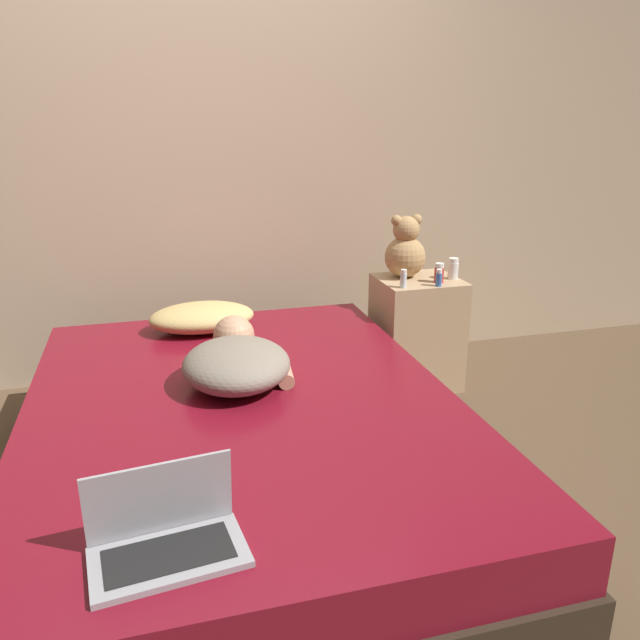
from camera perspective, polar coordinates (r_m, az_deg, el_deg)
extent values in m
plane|color=brown|center=(2.46, -6.74, -15.60)|extent=(12.00, 12.00, 0.00)
cube|color=tan|center=(3.34, -11.31, 16.90)|extent=(8.00, 0.06, 2.60)
cube|color=#2D2319|center=(2.40, -6.84, -13.36)|extent=(1.53, 2.05, 0.23)
cube|color=maroon|center=(2.30, -7.03, -9.09)|extent=(1.50, 2.01, 0.18)
cube|color=tan|center=(3.28, 8.80, -1.11)|extent=(0.41, 0.37, 0.57)
ellipsoid|color=tan|center=(2.95, -10.75, 0.25)|extent=(0.48, 0.31, 0.13)
ellipsoid|color=gray|center=(2.33, -7.68, -4.04)|extent=(0.45, 0.50, 0.16)
sphere|color=tan|center=(2.61, -7.88, -1.45)|extent=(0.17, 0.17, 0.17)
cylinder|color=tan|center=(2.38, -3.31, -4.76)|extent=(0.08, 0.21, 0.06)
cube|color=#9E9EA3|center=(1.55, -13.62, -20.33)|extent=(0.37, 0.23, 0.02)
cube|color=black|center=(1.55, -13.65, -20.06)|extent=(0.30, 0.17, 0.00)
cube|color=#9E9EA3|center=(1.56, -14.45, -15.43)|extent=(0.34, 0.07, 0.19)
cube|color=black|center=(1.56, -14.45, -15.43)|extent=(0.31, 0.06, 0.17)
sphere|color=tan|center=(3.20, 7.78, 5.73)|extent=(0.21, 0.21, 0.21)
sphere|color=tan|center=(3.17, 7.89, 8.20)|extent=(0.13, 0.13, 0.13)
sphere|color=tan|center=(3.15, 7.01, 9.02)|extent=(0.05, 0.05, 0.05)
sphere|color=tan|center=(3.19, 8.83, 9.06)|extent=(0.05, 0.05, 0.05)
cylinder|color=#3866B2|center=(3.07, 10.81, 3.65)|extent=(0.03, 0.03, 0.07)
cylinder|color=white|center=(3.06, 10.85, 4.41)|extent=(0.03, 0.03, 0.02)
cylinder|color=white|center=(3.22, 12.06, 4.43)|extent=(0.05, 0.05, 0.08)
cylinder|color=white|center=(3.21, 12.13, 5.35)|extent=(0.05, 0.05, 0.02)
cylinder|color=silver|center=(3.01, 7.63, 3.59)|extent=(0.03, 0.03, 0.07)
cylinder|color=white|center=(3.00, 7.67, 4.41)|extent=(0.03, 0.03, 0.02)
cylinder|color=#B72D2D|center=(3.14, 10.83, 4.07)|extent=(0.05, 0.05, 0.08)
cylinder|color=white|center=(3.12, 10.88, 4.93)|extent=(0.04, 0.04, 0.02)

